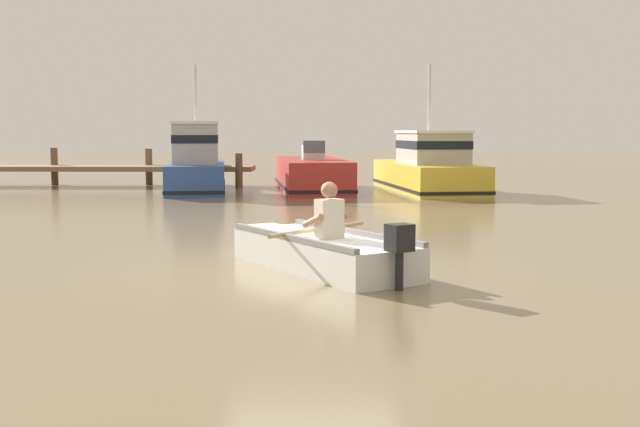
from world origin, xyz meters
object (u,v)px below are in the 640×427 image
object	(u,v)px
moored_boat_blue	(197,166)
moored_boat_red	(312,175)
rowboat_with_person	(320,250)
moored_boat_yellow	(429,168)

from	to	relation	value
moored_boat_blue	moored_boat_red	bearing A→B (deg)	8.64
moored_boat_blue	rowboat_with_person	bearing A→B (deg)	-73.66
rowboat_with_person	moored_boat_yellow	world-z (taller)	moored_boat_yellow
moored_boat_yellow	moored_boat_red	bearing A→B (deg)	176.71
moored_boat_red	rowboat_with_person	bearing A→B (deg)	-87.90
rowboat_with_person	moored_boat_yellow	size ratio (longest dim) A/B	0.51
rowboat_with_person	moored_boat_blue	world-z (taller)	moored_boat_blue
moored_boat_blue	moored_boat_red	world-z (taller)	moored_boat_blue
moored_boat_blue	moored_boat_yellow	size ratio (longest dim) A/B	0.85
rowboat_with_person	moored_boat_yellow	distance (m)	14.38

